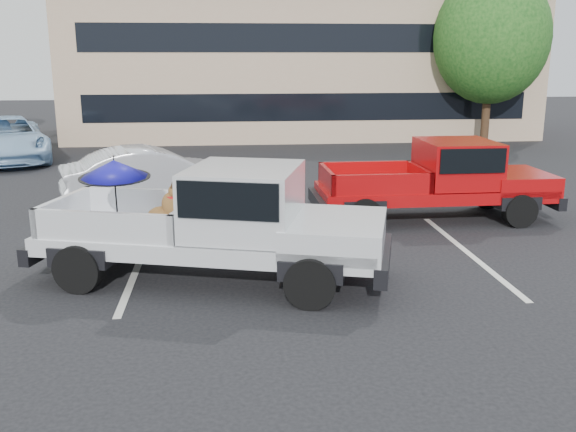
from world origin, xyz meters
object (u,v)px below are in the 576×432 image
tree_back (370,37)px  silver_sedan (154,176)px  blue_suv (6,139)px  red_pickup (449,177)px  tree_right (492,38)px  silver_pickup (230,218)px

tree_back → silver_sedan: size_ratio=1.65×
tree_back → blue_suv: 18.47m
tree_back → red_pickup: tree_back is taller
tree_right → red_pickup: size_ratio=1.27×
silver_pickup → blue_suv: bearing=136.4°
silver_pickup → tree_right: bearing=71.4°
silver_pickup → red_pickup: size_ratio=1.13×
tree_back → blue_suv: bearing=-145.3°
silver_pickup → silver_sedan: (-1.79, 5.61, -0.34)m
tree_right → silver_sedan: 15.82m
tree_right → blue_suv: size_ratio=1.24×
tree_right → tree_back: bearing=110.6°
silver_sedan → blue_suv: blue_suv is taller
blue_suv → silver_pickup: bearing=-80.4°
tree_right → silver_sedan: size_ratio=1.58×
tree_right → tree_back: 8.55m
tree_right → red_pickup: (-5.54, -11.49, -3.25)m
silver_pickup → silver_sedan: silver_pickup is taller
tree_back → silver_sedan: tree_back is taller
silver_sedan → red_pickup: bearing=-124.8°
blue_suv → silver_sedan: bearing=-72.2°
silver_sedan → silver_pickup: bearing=179.8°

